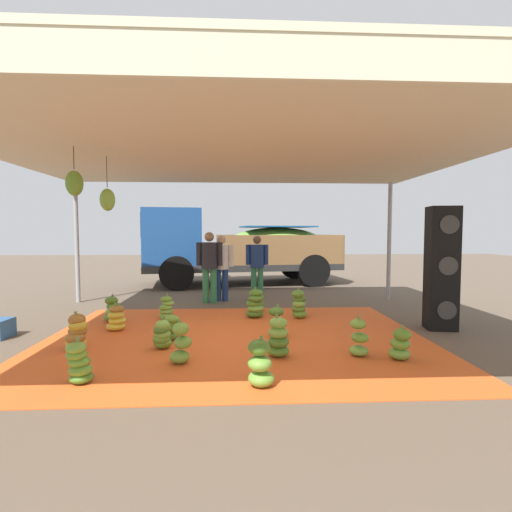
# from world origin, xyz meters

# --- Properties ---
(ground_plane) EXTENTS (40.00, 40.00, 0.00)m
(ground_plane) POSITION_xyz_m (0.00, 3.00, 0.00)
(ground_plane) COLOR brown
(tarp_orange) EXTENTS (5.96, 4.64, 0.01)m
(tarp_orange) POSITION_xyz_m (0.00, 0.00, 0.01)
(tarp_orange) COLOR #E05B23
(tarp_orange) RESTS_ON ground
(tent_canopy) EXTENTS (8.00, 7.00, 2.96)m
(tent_canopy) POSITION_xyz_m (-0.03, -0.09, 2.87)
(tent_canopy) COLOR #9EA0A5
(tent_canopy) RESTS_ON ground
(banana_bunch_0) EXTENTS (0.34, 0.32, 0.56)m
(banana_bunch_0) POSITION_xyz_m (-0.70, -1.12, 0.25)
(banana_bunch_0) COLOR #6B9E38
(banana_bunch_0) RESTS_ON tarp_orange
(banana_bunch_1) EXTENTS (0.41, 0.41, 0.59)m
(banana_bunch_1) POSITION_xyz_m (1.22, 1.34, 0.27)
(banana_bunch_1) COLOR #60932D
(banana_bunch_1) RESTS_ON tarp_orange
(banana_bunch_2) EXTENTS (0.46, 0.46, 0.59)m
(banana_bunch_2) POSITION_xyz_m (0.37, 1.42, 0.27)
(banana_bunch_2) COLOR #477523
(banana_bunch_2) RESTS_ON tarp_orange
(banana_bunch_3) EXTENTS (0.31, 0.31, 0.55)m
(banana_bunch_3) POSITION_xyz_m (1.66, -0.95, 0.24)
(banana_bunch_3) COLOR #75A83D
(banana_bunch_3) RESTS_ON tarp_orange
(banana_bunch_4) EXTENTS (0.44, 0.44, 0.47)m
(banana_bunch_4) POSITION_xyz_m (-2.04, 0.59, 0.20)
(banana_bunch_4) COLOR gold
(banana_bunch_4) RESTS_ON tarp_orange
(banana_bunch_5) EXTENTS (0.35, 0.36, 0.51)m
(banana_bunch_5) POSITION_xyz_m (-2.32, 1.23, 0.23)
(banana_bunch_5) COLOR #518428
(banana_bunch_5) RESTS_ON tarp_orange
(banana_bunch_6) EXTENTS (0.33, 0.37, 0.46)m
(banana_bunch_6) POSITION_xyz_m (2.15, -1.14, 0.20)
(banana_bunch_6) COLOR #6B9E38
(banana_bunch_6) RESTS_ON tarp_orange
(banana_bunch_7) EXTENTS (0.38, 0.39, 0.52)m
(banana_bunch_7) POSITION_xyz_m (0.67, 0.06, 0.23)
(banana_bunch_7) COLOR #60932D
(banana_bunch_7) RESTS_ON tarp_orange
(banana_bunch_8) EXTENTS (0.31, 0.31, 0.44)m
(banana_bunch_8) POSITION_xyz_m (0.47, 1.90, 0.20)
(banana_bunch_8) COLOR #75A83D
(banana_bunch_8) RESTS_ON tarp_orange
(banana_bunch_9) EXTENTS (0.40, 0.42, 0.57)m
(banana_bunch_9) POSITION_xyz_m (0.57, -0.92, 0.26)
(banana_bunch_9) COLOR #518428
(banana_bunch_9) RESTS_ON tarp_orange
(banana_bunch_10) EXTENTS (0.36, 0.36, 0.56)m
(banana_bunch_10) POSITION_xyz_m (0.27, -1.91, 0.25)
(banana_bunch_10) COLOR #6B9E38
(banana_bunch_10) RESTS_ON tarp_orange
(banana_bunch_11) EXTENTS (0.40, 0.41, 0.54)m
(banana_bunch_11) POSITION_xyz_m (-2.27, -0.47, 0.25)
(banana_bunch_11) COLOR gold
(banana_bunch_11) RESTS_ON tarp_orange
(banana_bunch_12) EXTENTS (0.36, 0.36, 0.49)m
(banana_bunch_12) POSITION_xyz_m (-1.35, 1.41, 0.21)
(banana_bunch_12) COLOR #6B9E38
(banana_bunch_12) RESTS_ON tarp_orange
(banana_bunch_13) EXTENTS (0.36, 0.36, 0.52)m
(banana_bunch_13) POSITION_xyz_m (-1.73, -1.70, 0.22)
(banana_bunch_13) COLOR #477523
(banana_bunch_13) RESTS_ON tarp_orange
(banana_bunch_14) EXTENTS (0.36, 0.37, 0.46)m
(banana_bunch_14) POSITION_xyz_m (-1.06, -0.50, 0.21)
(banana_bunch_14) COLOR #60932D
(banana_bunch_14) RESTS_ON tarp_orange
(banana_bunch_15) EXTENTS (0.37, 0.39, 0.44)m
(banana_bunch_15) POSITION_xyz_m (-1.02, -0.05, 0.19)
(banana_bunch_15) COLOR #477523
(banana_bunch_15) RESTS_ON tarp_orange
(cargo_truck_main) EXTENTS (6.39, 3.17, 2.40)m
(cargo_truck_main) POSITION_xyz_m (-0.02, 6.39, 1.22)
(cargo_truck_main) COLOR #2D2D2D
(cargo_truck_main) RESTS_ON ground
(worker_0) EXTENTS (0.62, 0.38, 1.69)m
(worker_0) POSITION_xyz_m (-0.64, 3.06, 0.99)
(worker_0) COLOR #337A4C
(worker_0) RESTS_ON ground
(worker_1) EXTENTS (0.58, 0.36, 1.60)m
(worker_1) POSITION_xyz_m (0.54, 3.80, 0.93)
(worker_1) COLOR #337A4C
(worker_1) RESTS_ON ground
(worker_2) EXTENTS (0.59, 0.36, 1.61)m
(worker_2) POSITION_xyz_m (-0.36, 3.32, 0.94)
(worker_2) COLOR navy
(worker_2) RESTS_ON ground
(speaker_stack) EXTENTS (0.53, 0.46, 2.12)m
(speaker_stack) POSITION_xyz_m (3.53, 0.39, 1.06)
(speaker_stack) COLOR black
(speaker_stack) RESTS_ON ground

